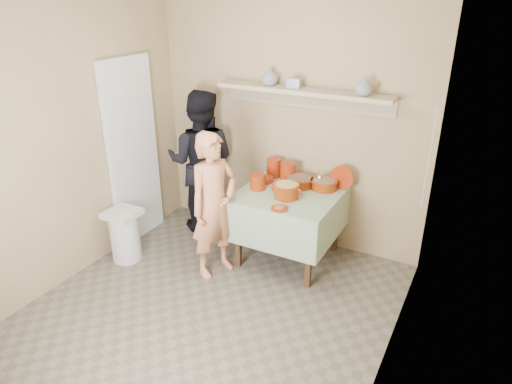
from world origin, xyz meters
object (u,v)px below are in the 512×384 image
Objects in this scene: person_helper at (201,162)px; trash_bin at (125,235)px; serving_table at (290,203)px; person_cook at (214,206)px; cazuela_rice at (286,190)px.

person_helper is 1.16m from trash_bin.
trash_bin is (-0.31, -0.99, -0.53)m from person_helper.
person_cook is at bearing -133.90° from serving_table.
trash_bin is at bearing 125.34° from person_cook.
person_helper reaches higher than trash_bin.
person_helper is (-0.64, 0.73, 0.09)m from person_cook.
serving_table is at bearing 152.90° from person_helper.
serving_table is 1.74× the size of trash_bin.
person_cook reaches higher than trash_bin.
person_helper is 1.68× the size of serving_table.
person_helper is at bearing 61.66° from person_cook.
cazuela_rice reaches higher than serving_table.
person_cook is at bearing 15.10° from trash_bin.
trash_bin is at bearing 53.93° from person_helper.
person_helper is at bearing 165.46° from cazuela_rice.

